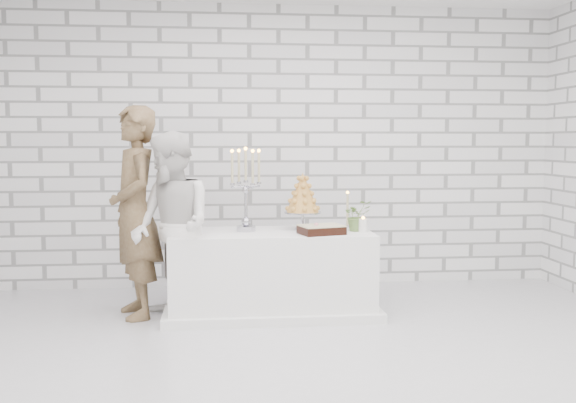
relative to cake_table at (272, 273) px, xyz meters
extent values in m
cube|color=silver|center=(0.17, -1.31, -0.38)|extent=(6.00, 5.00, 0.01)
cube|color=white|center=(0.17, 1.19, 1.12)|extent=(6.00, 0.01, 3.00)
cube|color=white|center=(0.17, -3.81, 1.12)|extent=(6.00, 0.01, 3.00)
cube|color=white|center=(0.00, 0.00, 0.00)|extent=(1.80, 0.80, 0.75)
imported|color=brown|center=(-1.20, 0.03, 0.56)|extent=(0.65, 0.79, 1.88)
imported|color=white|center=(-0.87, -0.20, 0.45)|extent=(0.95, 1.01, 1.65)
cube|color=black|center=(0.42, -0.20, 0.42)|extent=(0.42, 0.35, 0.08)
cylinder|color=white|center=(0.81, -0.11, 0.44)|extent=(0.08, 0.08, 0.12)
cylinder|color=#C2B788|center=(0.74, 0.23, 0.54)|extent=(0.07, 0.07, 0.32)
imported|color=#3B632E|center=(0.78, -0.03, 0.52)|extent=(0.31, 0.29, 0.28)
camera|label=1|loc=(-0.44, -5.79, 1.19)|focal=40.63mm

